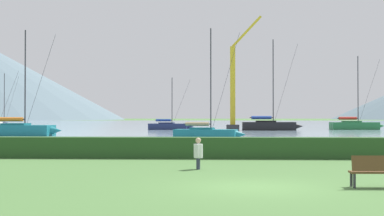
{
  "coord_description": "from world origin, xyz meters",
  "views": [
    {
      "loc": [
        -1.13,
        -15.92,
        2.09
      ],
      "look_at": [
        -4.13,
        50.02,
        3.13
      ],
      "focal_mm": 50.26,
      "sensor_mm": 36.0,
      "label": 1
    }
  ],
  "objects_px": {
    "park_bench_near_path": "(379,170)",
    "dock_crane": "(234,93)",
    "person_seated_viewer": "(198,152)",
    "sailboat_slip_9": "(207,133)",
    "sailboat_slip_11": "(169,126)",
    "sailboat_slip_3": "(2,125)",
    "sailboat_slip_1": "(20,129)",
    "sailboat_slip_8": "(355,125)",
    "sailboat_slip_5": "(270,125)"
  },
  "relations": [
    {
      "from": "sailboat_slip_1",
      "to": "sailboat_slip_3",
      "type": "distance_m",
      "value": 38.14
    },
    {
      "from": "person_seated_viewer",
      "to": "sailboat_slip_9",
      "type": "bearing_deg",
      "value": 93.19
    },
    {
      "from": "sailboat_slip_3",
      "to": "dock_crane",
      "type": "xyz_separation_m",
      "value": [
        40.09,
        -6.95,
        5.26
      ]
    },
    {
      "from": "sailboat_slip_8",
      "to": "sailboat_slip_11",
      "type": "relative_size",
      "value": 1.43
    },
    {
      "from": "sailboat_slip_3",
      "to": "sailboat_slip_9",
      "type": "xyz_separation_m",
      "value": [
        36.45,
        -42.46,
        0.01
      ]
    },
    {
      "from": "sailboat_slip_1",
      "to": "park_bench_near_path",
      "type": "height_order",
      "value": "sailboat_slip_1"
    },
    {
      "from": "sailboat_slip_3",
      "to": "person_seated_viewer",
      "type": "distance_m",
      "value": 79.65
    },
    {
      "from": "sailboat_slip_9",
      "to": "park_bench_near_path",
      "type": "distance_m",
      "value": 33.98
    },
    {
      "from": "sailboat_slip_1",
      "to": "person_seated_viewer",
      "type": "distance_m",
      "value": 41.58
    },
    {
      "from": "sailboat_slip_3",
      "to": "dock_crane",
      "type": "bearing_deg",
      "value": -4.49
    },
    {
      "from": "sailboat_slip_11",
      "to": "sailboat_slip_8",
      "type": "bearing_deg",
      "value": 14.19
    },
    {
      "from": "park_bench_near_path",
      "to": "dock_crane",
      "type": "relative_size",
      "value": 0.09
    },
    {
      "from": "sailboat_slip_5",
      "to": "sailboat_slip_9",
      "type": "height_order",
      "value": "sailboat_slip_5"
    },
    {
      "from": "sailboat_slip_5",
      "to": "park_bench_near_path",
      "type": "distance_m",
      "value": 65.7
    },
    {
      "from": "park_bench_near_path",
      "to": "dock_crane",
      "type": "xyz_separation_m",
      "value": [
        -2.0,
        69.01,
        5.29
      ]
    },
    {
      "from": "person_seated_viewer",
      "to": "park_bench_near_path",
      "type": "bearing_deg",
      "value": -41.03
    },
    {
      "from": "sailboat_slip_1",
      "to": "park_bench_near_path",
      "type": "distance_m",
      "value": 48.88
    },
    {
      "from": "sailboat_slip_5",
      "to": "dock_crane",
      "type": "relative_size",
      "value": 0.76
    },
    {
      "from": "sailboat_slip_9",
      "to": "sailboat_slip_11",
      "type": "xyz_separation_m",
      "value": [
        -6.49,
        34.64,
        0.02
      ]
    },
    {
      "from": "sailboat_slip_5",
      "to": "sailboat_slip_8",
      "type": "distance_m",
      "value": 14.92
    },
    {
      "from": "sailboat_slip_8",
      "to": "person_seated_viewer",
      "type": "xyz_separation_m",
      "value": [
        -22.79,
        -65.43,
        -0.04
      ]
    },
    {
      "from": "sailboat_slip_3",
      "to": "person_seated_viewer",
      "type": "bearing_deg",
      "value": -57.26
    },
    {
      "from": "park_bench_near_path",
      "to": "dock_crane",
      "type": "distance_m",
      "value": 69.25
    },
    {
      "from": "sailboat_slip_5",
      "to": "dock_crane",
      "type": "xyz_separation_m",
      "value": [
        -5.3,
        3.4,
        5.05
      ]
    },
    {
      "from": "park_bench_near_path",
      "to": "sailboat_slip_5",
      "type": "bearing_deg",
      "value": 85.36
    },
    {
      "from": "park_bench_near_path",
      "to": "dock_crane",
      "type": "bearing_deg",
      "value": 89.9
    },
    {
      "from": "sailboat_slip_3",
      "to": "dock_crane",
      "type": "height_order",
      "value": "dock_crane"
    },
    {
      "from": "sailboat_slip_1",
      "to": "sailboat_slip_8",
      "type": "distance_m",
      "value": 52.29
    },
    {
      "from": "park_bench_near_path",
      "to": "person_seated_viewer",
      "type": "bearing_deg",
      "value": 134.39
    },
    {
      "from": "sailboat_slip_11",
      "to": "person_seated_viewer",
      "type": "xyz_separation_m",
      "value": [
        6.68,
        -62.9,
        0.1
      ]
    },
    {
      "from": "sailboat_slip_9",
      "to": "person_seated_viewer",
      "type": "xyz_separation_m",
      "value": [
        0.19,
        -28.26,
        0.12
      ]
    },
    {
      "from": "sailboat_slip_5",
      "to": "park_bench_near_path",
      "type": "height_order",
      "value": "sailboat_slip_5"
    },
    {
      "from": "sailboat_slip_5",
      "to": "sailboat_slip_11",
      "type": "relative_size",
      "value": 1.68
    },
    {
      "from": "sailboat_slip_9",
      "to": "sailboat_slip_5",
      "type": "bearing_deg",
      "value": 85.6
    },
    {
      "from": "sailboat_slip_5",
      "to": "sailboat_slip_8",
      "type": "xyz_separation_m",
      "value": [
        14.03,
        5.06,
        -0.06
      ]
    },
    {
      "from": "sailboat_slip_1",
      "to": "sailboat_slip_5",
      "type": "relative_size",
      "value": 0.83
    },
    {
      "from": "sailboat_slip_5",
      "to": "dock_crane",
      "type": "bearing_deg",
      "value": 146.81
    },
    {
      "from": "sailboat_slip_11",
      "to": "dock_crane",
      "type": "bearing_deg",
      "value": 14.2
    },
    {
      "from": "sailboat_slip_3",
      "to": "park_bench_near_path",
      "type": "height_order",
      "value": "sailboat_slip_3"
    },
    {
      "from": "sailboat_slip_5",
      "to": "sailboat_slip_11",
      "type": "distance_m",
      "value": 15.64
    },
    {
      "from": "sailboat_slip_9",
      "to": "dock_crane",
      "type": "height_order",
      "value": "dock_crane"
    },
    {
      "from": "sailboat_slip_1",
      "to": "sailboat_slip_3",
      "type": "xyz_separation_m",
      "value": [
        -16.1,
        34.57,
        -0.15
      ]
    },
    {
      "from": "dock_crane",
      "to": "sailboat_slip_9",
      "type": "bearing_deg",
      "value": -95.85
    },
    {
      "from": "park_bench_near_path",
      "to": "sailboat_slip_9",
      "type": "bearing_deg",
      "value": 97.8
    },
    {
      "from": "dock_crane",
      "to": "sailboat_slip_8",
      "type": "bearing_deg",
      "value": 4.91
    },
    {
      "from": "sailboat_slip_1",
      "to": "sailboat_slip_3",
      "type": "relative_size",
      "value": 1.2
    },
    {
      "from": "park_bench_near_path",
      "to": "sailboat_slip_8",
      "type": "bearing_deg",
      "value": 74.46
    },
    {
      "from": "sailboat_slip_9",
      "to": "sailboat_slip_11",
      "type": "relative_size",
      "value": 1.25
    },
    {
      "from": "sailboat_slip_1",
      "to": "sailboat_slip_11",
      "type": "bearing_deg",
      "value": 68.16
    },
    {
      "from": "sailboat_slip_9",
      "to": "sailboat_slip_11",
      "type": "height_order",
      "value": "sailboat_slip_9"
    }
  ]
}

